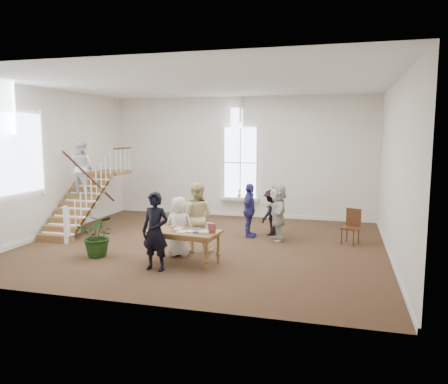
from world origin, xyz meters
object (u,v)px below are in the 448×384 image
(person_yellow, at_px, (196,217))
(woman_cluster_c, at_px, (278,212))
(woman_cluster_b, at_px, (271,212))
(police_officer, at_px, (155,231))
(side_chair, at_px, (352,224))
(woman_cluster_a, at_px, (249,210))
(floor_plant, at_px, (99,235))
(elderly_woman, at_px, (179,226))
(library_table, at_px, (184,234))

(person_yellow, relative_size, woman_cluster_c, 1.11)
(woman_cluster_c, bearing_deg, woman_cluster_b, -172.28)
(woman_cluster_b, bearing_deg, police_officer, -5.57)
(police_officer, distance_m, woman_cluster_c, 4.24)
(side_chair, bearing_deg, woman_cluster_a, -156.47)
(woman_cluster_b, distance_m, woman_cluster_c, 0.73)
(person_yellow, bearing_deg, floor_plant, 21.63)
(elderly_woman, relative_size, person_yellow, 0.82)
(library_table, distance_m, side_chair, 5.02)
(woman_cluster_b, height_order, woman_cluster_c, woman_cluster_c)
(floor_plant, bearing_deg, person_yellow, 25.59)
(person_yellow, distance_m, woman_cluster_b, 2.94)
(police_officer, xyz_separation_m, elderly_woman, (0.10, 1.25, -0.14))
(elderly_woman, xyz_separation_m, side_chair, (4.32, 2.46, -0.21))
(library_table, height_order, floor_plant, floor_plant)
(woman_cluster_a, xyz_separation_m, side_chair, (3.00, -0.04, -0.26))
(person_yellow, height_order, woman_cluster_b, person_yellow)
(woman_cluster_a, bearing_deg, person_yellow, 155.18)
(police_officer, bearing_deg, woman_cluster_b, 70.58)
(police_officer, relative_size, person_yellow, 0.97)
(elderly_woman, height_order, person_yellow, person_yellow)
(library_table, relative_size, police_officer, 1.00)
(police_officer, relative_size, side_chair, 1.80)
(police_officer, xyz_separation_m, woman_cluster_a, (1.42, 3.75, -0.09))
(woman_cluster_b, relative_size, woman_cluster_c, 0.84)
(woman_cluster_b, bearing_deg, side_chair, 98.67)
(woman_cluster_a, bearing_deg, library_table, 164.79)
(library_table, height_order, woman_cluster_a, woman_cluster_a)
(police_officer, relative_size, woman_cluster_c, 1.08)
(library_table, xyz_separation_m, side_chair, (3.97, 3.06, -0.16))
(side_chair, bearing_deg, library_table, -118.17)
(elderly_woman, relative_size, floor_plant, 1.40)
(library_table, height_order, woman_cluster_c, woman_cluster_c)
(library_table, bearing_deg, elderly_woman, 126.78)
(woman_cluster_b, bearing_deg, elderly_woman, -12.95)
(floor_plant, distance_m, side_chair, 7.00)
(library_table, xyz_separation_m, woman_cluster_a, (0.97, 3.10, 0.10))
(woman_cluster_b, bearing_deg, woman_cluster_c, 44.90)
(woman_cluster_c, bearing_deg, side_chair, 77.39)
(woman_cluster_a, relative_size, side_chair, 1.63)
(elderly_woman, height_order, woman_cluster_a, woman_cluster_a)
(elderly_woman, bearing_deg, library_table, 118.14)
(woman_cluster_a, height_order, floor_plant, woman_cluster_a)
(elderly_woman, distance_m, side_chair, 4.98)
(library_table, relative_size, person_yellow, 0.97)
(elderly_woman, height_order, side_chair, elderly_woman)
(person_yellow, distance_m, woman_cluster_c, 2.63)
(police_officer, xyz_separation_m, woman_cluster_b, (2.02, 4.20, -0.20))
(police_officer, relative_size, woman_cluster_a, 1.11)
(woman_cluster_c, distance_m, floor_plant, 5.11)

